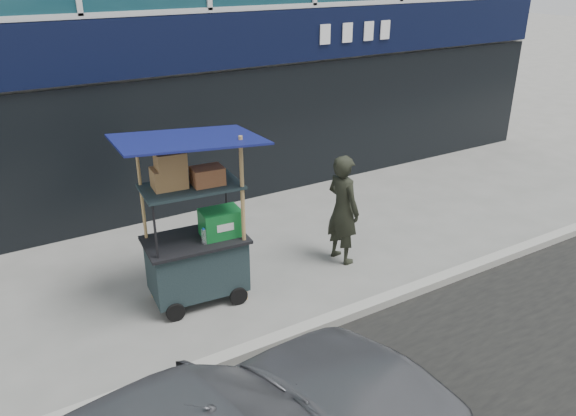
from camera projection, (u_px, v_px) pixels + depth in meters
ground at (346, 308)px, 7.28m from camera, size 80.00×80.00×0.00m
curb at (356, 311)px, 7.10m from camera, size 80.00×0.18×0.12m
vendor_cart at (197, 244)px, 7.17m from camera, size 1.79×1.34×2.30m
vendor_man at (343, 209)px, 8.13m from camera, size 0.45×0.64×1.64m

